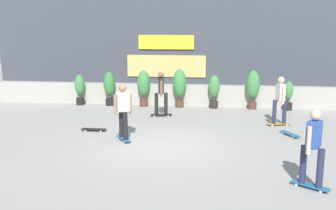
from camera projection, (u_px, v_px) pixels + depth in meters
ground_plane at (161, 146)px, 10.92m from camera, size 48.00×48.00×0.00m
planter_wall at (181, 95)px, 16.67m from camera, size 18.00×0.40×0.90m
building_backdrop at (189, 29)px, 20.00m from camera, size 20.00×2.08×6.50m
potted_plant_0 at (80, 88)px, 16.72m from camera, size 0.42×0.42×1.32m
potted_plant_1 at (109, 86)px, 16.53m from camera, size 0.50×0.50×1.46m
potted_plant_2 at (144, 85)px, 16.33m from camera, size 0.54×0.54×1.55m
potted_plant_3 at (180, 85)px, 16.13m from camera, size 0.57×0.57×1.62m
potted_plant_4 at (214, 89)px, 15.98m from camera, size 0.46×0.46×1.39m
potted_plant_5 at (253, 87)px, 15.76m from camera, size 0.56×0.56×1.60m
potted_plant_6 at (288, 95)px, 15.64m from camera, size 0.36×0.36×1.19m
skater_far_left at (313, 145)px, 7.88m from camera, size 0.77×0.63×1.70m
skater_by_wall_right at (161, 92)px, 14.45m from camera, size 0.82×0.55×1.70m
skater_by_wall_left at (280, 99)px, 13.07m from camera, size 0.82×0.55×1.70m
skater_mid_plaza at (123, 110)px, 11.31m from camera, size 0.60×0.78×1.70m
skateboard_near_camera at (290, 134)px, 11.98m from camera, size 0.54×0.80×0.08m
skateboard_aside at (94, 129)px, 12.51m from camera, size 0.80×0.20×0.08m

